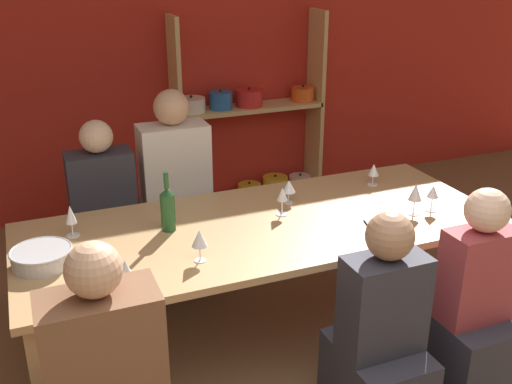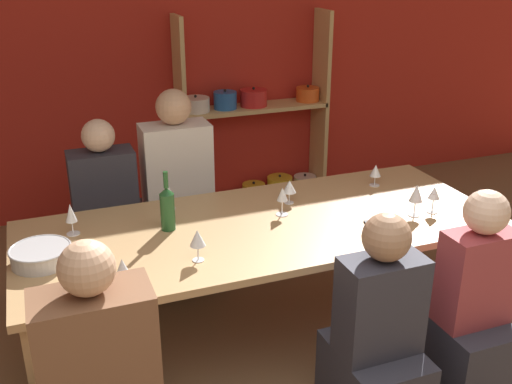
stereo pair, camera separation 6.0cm
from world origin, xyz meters
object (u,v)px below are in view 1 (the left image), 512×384
wine_glass_white_b (199,239)px  wine_glass_red_d (289,187)px  wine_glass_red_b (433,193)px  person_near_b (470,319)px  person_far_b (177,211)px  wine_glass_empty_b (282,195)px  cell_phone (378,222)px  mixing_bowl (42,256)px  wine_glass_red_c (415,193)px  wine_glass_white_a (374,171)px  wine_glass_empty_a (71,215)px  wine_bottle_green (168,208)px  dining_table (263,235)px  person_near_c (379,352)px  person_far_a (106,232)px  wine_glass_red_e (126,271)px  shelf_unit (251,131)px  wine_glass_red_a (168,193)px

wine_glass_white_b → wine_glass_red_d: bearing=34.9°
wine_glass_red_b → person_near_b: (-0.18, -0.61, -0.42)m
person_near_b → person_far_b: size_ratio=0.85×
wine_glass_empty_b → cell_phone: wine_glass_empty_b is taller
mixing_bowl → wine_glass_red_b: bearing=-4.8°
wine_glass_red_c → person_far_b: bearing=135.2°
mixing_bowl → wine_glass_white_a: wine_glass_white_a is taller
wine_glass_red_d → person_near_b: 1.23m
wine_glass_empty_a → person_near_b: (1.77, -1.06, -0.42)m
mixing_bowl → wine_glass_red_d: 1.43m
wine_bottle_green → cell_phone: bearing=-17.6°
dining_table → wine_glass_red_c: size_ratio=14.02×
wine_glass_red_b → person_near_c: bearing=-138.7°
wine_glass_red_c → person_far_b: size_ratio=0.14×
mixing_bowl → wine_glass_empty_b: (1.31, 0.10, 0.07)m
wine_glass_empty_a → wine_glass_white_b: wine_glass_empty_a is taller
wine_glass_empty_a → wine_glass_empty_b: bearing=-8.5°
wine_glass_red_b → cell_phone: size_ratio=0.98×
person_far_b → person_far_a: bearing=5.0°
wine_bottle_green → wine_glass_red_e: bearing=-121.0°
shelf_unit → wine_glass_empty_a: bearing=-134.3°
shelf_unit → wine_glass_white_b: 2.57m
dining_table → wine_bottle_green: size_ratio=7.97×
wine_bottle_green → wine_glass_red_b: wine_bottle_green is taller
wine_glass_empty_a → cell_phone: bearing=-16.6°
wine_glass_red_a → cell_phone: bearing=-30.8°
dining_table → wine_glass_white_b: size_ratio=16.04×
person_far_a → person_near_c: (0.97, -1.71, -0.02)m
wine_glass_empty_a → person_near_b: 2.10m
wine_glass_red_a → wine_glass_red_b: size_ratio=0.97×
dining_table → wine_glass_red_e: size_ratio=16.45×
wine_glass_white_a → person_far_a: size_ratio=0.12×
mixing_bowl → wine_glass_white_b: size_ratio=1.78×
wine_glass_empty_b → person_far_a: 1.25m
wine_glass_red_a → wine_glass_red_c: size_ratio=0.81×
person_near_b → wine_bottle_green: bearing=143.9°
wine_bottle_green → wine_glass_empty_a: 0.50m
wine_glass_empty_b → mixing_bowl: bearing=-175.6°
person_near_b → person_far_b: (-1.04, 1.70, 0.06)m
wine_glass_empty_a → wine_glass_red_a: bearing=14.3°
wine_glass_red_e → person_far_a: size_ratio=0.14×
wine_glass_red_b → wine_glass_red_c: (-0.12, -0.00, 0.02)m
shelf_unit → mixing_bowl: (-1.89, -2.03, 0.14)m
person_near_b → shelf_unit: bearing=91.1°
wine_glass_empty_a → person_near_c: 1.69m
wine_glass_red_e → person_near_c: 1.21m
wine_glass_red_c → person_far_b: (-1.10, 1.10, -0.38)m
wine_glass_white_a → person_near_b: person_near_b is taller
wine_glass_red_c → mixing_bowl: bearing=174.9°
wine_bottle_green → person_near_c: size_ratio=0.30×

